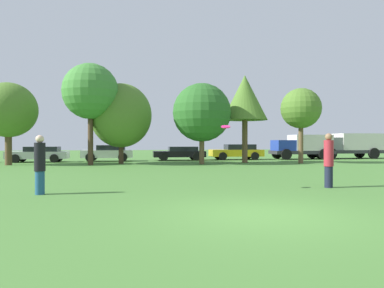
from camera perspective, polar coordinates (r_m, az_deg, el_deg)
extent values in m
plane|color=#477A33|center=(8.03, 10.43, -10.75)|extent=(120.00, 120.00, 0.00)
cylinder|color=navy|center=(11.65, -22.62, -5.60)|extent=(0.27, 0.27, 0.68)
cylinder|color=black|center=(11.59, -22.63, -1.86)|extent=(0.31, 0.31, 0.84)
sphere|color=beige|center=(11.59, -22.64, 0.72)|extent=(0.23, 0.23, 0.23)
cylinder|color=#191E33|center=(13.16, 20.52, -4.83)|extent=(0.27, 0.27, 0.72)
cylinder|color=#A52633|center=(13.12, 20.53, -1.35)|extent=(0.32, 0.32, 0.88)
sphere|color=#8C6647|center=(13.11, 20.54, 1.04)|extent=(0.24, 0.24, 0.24)
cylinder|color=#F21E72|center=(11.77, 5.27, 2.71)|extent=(0.30, 0.29, 0.13)
cylinder|color=brown|center=(26.86, -26.70, -0.18)|extent=(0.43, 0.43, 2.61)
ellipsoid|color=#4C7528|center=(26.94, -26.71, 4.77)|extent=(3.69, 3.69, 3.60)
cylinder|color=#473323|center=(24.98, -15.54, 1.23)|extent=(0.35, 0.35, 3.85)
sphere|color=#3D7F33|center=(25.19, -15.55, 7.92)|extent=(3.67, 3.67, 3.67)
cylinder|color=#473323|center=(26.01, -11.00, -0.61)|extent=(0.34, 0.34, 2.20)
ellipsoid|color=#4C7528|center=(26.07, -11.00, 4.39)|extent=(4.26, 4.26, 4.46)
cylinder|color=brown|center=(25.09, 1.54, -0.37)|extent=(0.34, 0.34, 2.44)
sphere|color=#286023|center=(25.17, 1.54, 4.93)|extent=(4.01, 4.01, 4.01)
cylinder|color=brown|center=(27.18, 8.23, 0.41)|extent=(0.41, 0.41, 3.13)
cone|color=#4C7528|center=(27.37, 8.23, 7.17)|extent=(3.31, 3.31, 3.31)
cylinder|color=brown|center=(27.09, 16.60, 0.40)|extent=(0.34, 0.34, 3.13)
sphere|color=#4C7528|center=(27.19, 16.61, 5.36)|extent=(2.86, 2.86, 2.86)
cube|color=#B2B2B7|center=(29.91, -22.88, -1.60)|extent=(4.45, 1.88, 0.54)
cube|color=black|center=(29.81, -22.28, -0.73)|extent=(2.48, 1.58, 0.37)
cylinder|color=black|center=(29.49, -25.84, -2.07)|extent=(0.63, 0.24, 0.62)
cylinder|color=black|center=(31.07, -24.92, -1.94)|extent=(0.63, 0.24, 0.62)
cylinder|color=black|center=(28.80, -20.68, -2.11)|extent=(0.63, 0.24, 0.62)
cylinder|color=black|center=(30.41, -20.02, -1.98)|extent=(0.63, 0.24, 0.62)
cube|color=silver|center=(29.54, -13.04, -1.49)|extent=(4.00, 1.97, 0.58)
cube|color=black|center=(29.50, -12.47, -0.55)|extent=(2.23, 1.66, 0.39)
cylinder|color=black|center=(28.79, -15.59, -2.02)|extent=(0.70, 0.22, 0.70)
cylinder|color=black|center=(30.54, -15.18, -1.89)|extent=(0.70, 0.22, 0.70)
cylinder|color=black|center=(28.59, -10.75, -2.03)|extent=(0.70, 0.22, 0.70)
cylinder|color=black|center=(30.35, -10.62, -1.89)|extent=(0.70, 0.22, 0.70)
cube|color=black|center=(30.19, -2.05, -1.56)|extent=(4.34, 2.09, 0.48)
cube|color=black|center=(30.22, -1.45, -0.76)|extent=(2.42, 1.77, 0.37)
cylinder|color=black|center=(29.15, -4.42, -2.01)|extent=(0.68, 0.22, 0.67)
cylinder|color=black|center=(31.02, -4.66, -1.86)|extent=(0.68, 0.22, 0.67)
cylinder|color=black|center=(29.45, 0.70, -1.98)|extent=(0.68, 0.22, 0.67)
cylinder|color=black|center=(31.30, 0.16, -1.84)|extent=(0.68, 0.22, 0.67)
cube|color=gold|center=(31.51, 6.87, -1.39)|extent=(4.53, 2.09, 0.58)
cube|color=black|center=(31.59, 7.45, -0.46)|extent=(2.52, 1.76, 0.45)
cylinder|color=black|center=(30.28, 4.82, -1.91)|extent=(0.69, 0.24, 0.68)
cylinder|color=black|center=(32.10, 4.06, -1.78)|extent=(0.69, 0.24, 0.68)
cylinder|color=black|center=(31.03, 9.78, -1.86)|extent=(0.69, 0.24, 0.68)
cylinder|color=black|center=(32.80, 8.76, -1.74)|extent=(0.69, 0.24, 0.68)
cube|color=#2D2D33|center=(33.68, 16.75, -1.23)|extent=(5.51, 2.38, 0.30)
cube|color=#1E389E|center=(32.99, 14.11, -0.21)|extent=(1.83, 2.08, 0.91)
cube|color=beige|center=(34.00, 17.91, 0.20)|extent=(3.46, 2.27, 1.38)
cylinder|color=black|center=(31.96, 14.47, -1.58)|extent=(0.93, 0.32, 0.92)
cylinder|color=black|center=(33.90, 13.09, -1.47)|extent=(0.93, 0.32, 0.92)
cylinder|color=black|center=(33.42, 19.83, -1.51)|extent=(0.93, 0.32, 0.92)
cylinder|color=black|center=(35.28, 18.21, -1.41)|extent=(0.93, 0.32, 0.92)
cube|color=#2D2D33|center=(36.44, 23.19, -1.08)|extent=(6.65, 2.48, 0.30)
cube|color=slate|center=(35.41, 20.40, 0.04)|extent=(2.20, 2.14, 1.13)
cube|color=beige|center=(36.92, 24.41, 0.32)|extent=(4.16, 2.35, 1.49)
cylinder|color=black|center=(34.36, 20.87, -1.42)|extent=(0.99, 0.35, 0.97)
cylinder|color=black|center=(36.24, 19.21, -1.32)|extent=(0.99, 0.35, 0.97)
cylinder|color=black|center=(36.54, 26.48, -1.33)|extent=(0.99, 0.35, 0.97)
cylinder|color=black|center=(38.31, 24.64, -1.24)|extent=(0.99, 0.35, 0.97)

